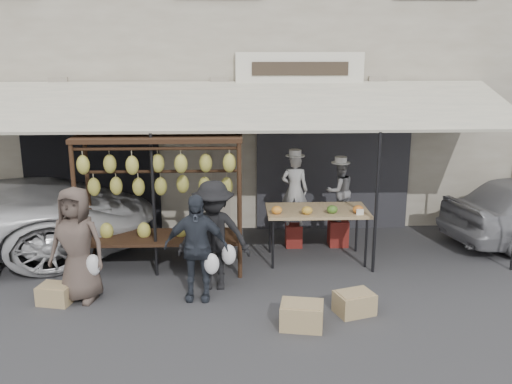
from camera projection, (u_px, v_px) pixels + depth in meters
ground_plane at (217, 306)px, 8.09m from camera, size 90.00×90.00×0.00m
shophouse at (222, 41)px, 13.44m from camera, size 24.00×6.15×7.30m
awning at (219, 106)px, 9.64m from camera, size 10.00×2.35×2.92m
banana_rack at (160, 178)px, 8.97m from camera, size 2.60×0.90×2.24m
produce_table at (317, 212)px, 9.56m from camera, size 1.70×0.90×1.04m
vendor_left at (294, 190)px, 10.19m from camera, size 0.53×0.40×1.31m
vendor_right at (340, 191)px, 10.26m from camera, size 0.64×0.57×1.10m
customer_left at (77, 245)px, 8.09m from camera, size 0.91×0.69×1.69m
customer_mid at (196, 247)px, 8.15m from camera, size 0.94×0.44×1.57m
customer_right at (214, 236)px, 8.49m from camera, size 1.12×0.68×1.67m
stool_left at (294, 235)px, 10.41m from camera, size 0.37×0.37×0.41m
stool_right at (338, 233)px, 10.46m from camera, size 0.35×0.35×0.48m
crate_near_a at (302, 315)px, 7.45m from camera, size 0.62×0.51×0.33m
crate_near_b at (354, 303)px, 7.84m from camera, size 0.60×0.52×0.30m
crate_far at (56, 294)px, 8.15m from camera, size 0.52×0.44×0.27m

